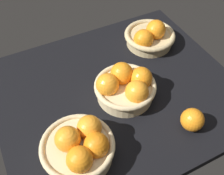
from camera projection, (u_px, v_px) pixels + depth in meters
market_tray at (117, 93)px, 97.95cm from camera, size 84.00×72.00×3.00cm
basket_center at (126, 86)px, 91.49cm from camera, size 21.03×21.03×11.49cm
basket_near_left at (150, 37)px, 110.47cm from camera, size 20.68×20.68×11.02cm
basket_far_right at (80, 147)px, 76.04cm from camera, size 21.23×21.23×12.16cm
loose_orange_front_gap at (192, 120)px, 83.89cm from camera, size 7.34×7.34×7.34cm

